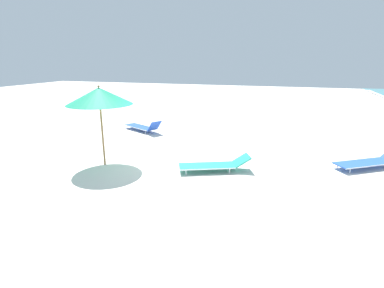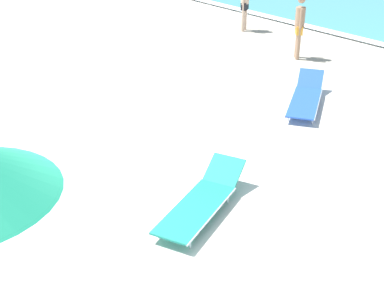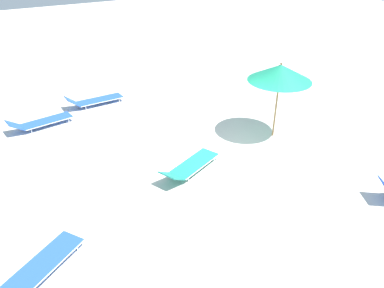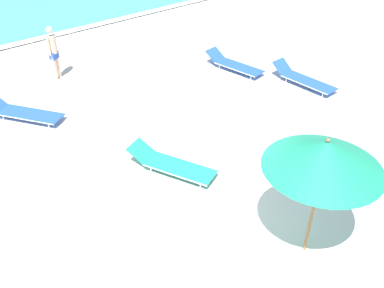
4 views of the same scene
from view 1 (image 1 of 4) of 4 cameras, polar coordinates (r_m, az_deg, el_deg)
ground_plane at (r=9.84m, az=-2.06°, el=-4.19°), size 60.00×60.00×0.16m
beach_umbrella at (r=9.64m, az=-17.24°, el=8.68°), size 2.02×2.02×2.54m
sun_lounger_under_umbrella at (r=10.92m, az=30.75°, el=-2.86°), size 1.78×2.28×0.51m
sun_lounger_near_water_right at (r=9.14m, az=4.28°, el=-3.93°), size 1.40×2.21×0.47m
sun_lounger_mid_beach_solo at (r=14.32m, az=-9.32°, el=3.28°), size 1.56×2.26×0.62m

